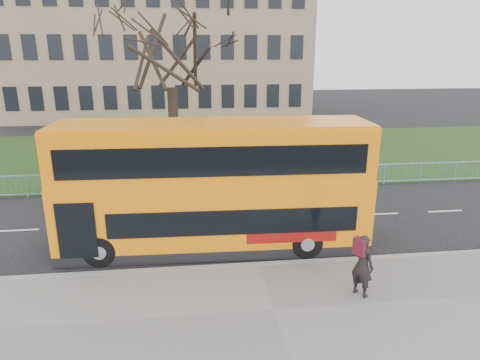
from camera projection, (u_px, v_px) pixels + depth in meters
ground at (252, 246)px, 15.51m from camera, size 120.00×120.00×0.00m
kerb at (259, 265)px, 14.02m from camera, size 80.00×0.20×0.14m
grass_verge at (222, 154)px, 29.07m from camera, size 80.00×15.40×0.08m
guard_railing at (234, 179)px, 21.61m from camera, size 40.00×0.12×1.10m
bare_tree at (171, 70)px, 22.98m from camera, size 7.94×7.94×11.35m
civic_building at (160, 47)px, 46.12m from camera, size 30.00×15.00×14.00m
yellow_bus at (214, 183)px, 14.83m from camera, size 10.73×2.86×4.47m
pedestrian at (362, 265)px, 12.01m from camera, size 0.75×0.80×1.84m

